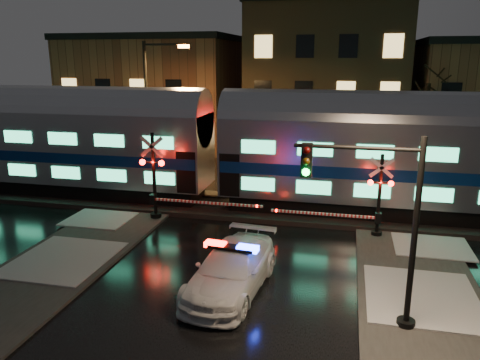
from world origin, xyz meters
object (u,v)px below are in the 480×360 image
(crossing_signal_left, at_px, (161,185))
(streetlight, at_px, (151,103))
(crossing_signal_right, at_px, (370,204))
(police_car, at_px, (231,269))
(traffic_light, at_px, (382,230))

(crossing_signal_left, distance_m, streetlight, 8.07)
(streetlight, bearing_deg, crossing_signal_right, -27.63)
(police_car, distance_m, traffic_light, 5.23)
(crossing_signal_left, relative_size, streetlight, 0.70)
(crossing_signal_left, relative_size, traffic_light, 1.06)
(police_car, relative_size, crossing_signal_left, 0.90)
(crossing_signal_left, bearing_deg, streetlight, 115.58)
(crossing_signal_right, distance_m, streetlight, 14.85)
(police_car, relative_size, streetlight, 0.63)
(police_car, height_order, streetlight, streetlight)
(police_car, height_order, crossing_signal_right, crossing_signal_right)
(traffic_light, xyz_separation_m, streetlight, (-12.75, 13.87, 1.95))
(crossing_signal_right, xyz_separation_m, traffic_light, (-0.05, -7.17, 1.48))
(police_car, bearing_deg, traffic_light, -8.42)
(police_car, distance_m, crossing_signal_left, 7.87)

